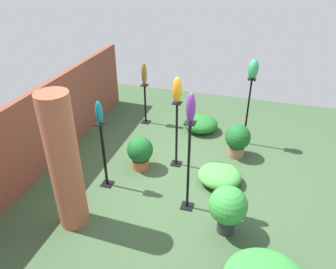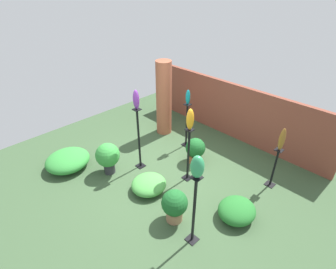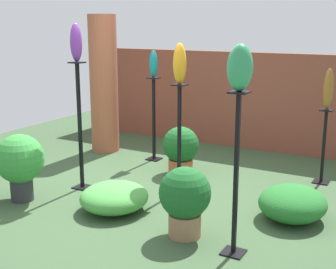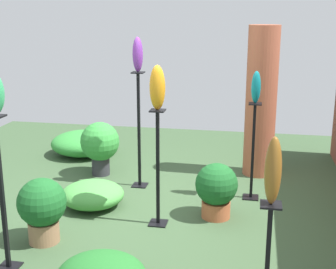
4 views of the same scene
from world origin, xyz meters
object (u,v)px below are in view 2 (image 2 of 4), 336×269
(pedestal_violet, at_px, (139,141))
(potted_plant_mid_left, at_px, (108,156))
(art_vase_amber, at_px, (190,119))
(potted_plant_walkway_edge, at_px, (195,149))
(brick_pillar, at_px, (164,99))
(art_vase_violet, at_px, (136,100))
(art_vase_teal, at_px, (188,97))
(pedestal_jade, at_px, (194,213))
(pedestal_bronze, at_px, (274,170))
(pedestal_teal, at_px, (187,127))
(potted_plant_back_center, at_px, (175,205))
(pedestal_amber, at_px, (188,157))
(art_vase_bronze, at_px, (282,139))
(art_vase_jade, at_px, (197,167))

(pedestal_violet, bearing_deg, potted_plant_mid_left, -116.86)
(art_vase_amber, height_order, potted_plant_walkway_edge, art_vase_amber)
(brick_pillar, distance_m, art_vase_violet, 1.94)
(art_vase_teal, height_order, potted_plant_mid_left, art_vase_teal)
(pedestal_jade, distance_m, pedestal_violet, 2.41)
(pedestal_bronze, relative_size, art_vase_amber, 2.02)
(pedestal_teal, xyz_separation_m, art_vase_teal, (0.00, -0.00, 0.87))
(brick_pillar, relative_size, pedestal_jade, 1.47)
(art_vase_violet, height_order, potted_plant_walkway_edge, art_vase_violet)
(potted_plant_back_center, bearing_deg, art_vase_amber, 120.24)
(pedestal_teal, bearing_deg, potted_plant_back_center, -52.81)
(potted_plant_mid_left, bearing_deg, pedestal_bronze, 38.58)
(brick_pillar, relative_size, art_vase_amber, 4.51)
(pedestal_bronze, bearing_deg, brick_pillar, -178.83)
(pedestal_amber, distance_m, pedestal_violet, 1.23)
(pedestal_jade, xyz_separation_m, pedestal_amber, (-1.18, 1.19, -0.07))
(pedestal_bronze, xyz_separation_m, art_vase_teal, (-2.45, -0.15, 1.01))
(art_vase_bronze, xyz_separation_m, potted_plant_back_center, (-0.84, -2.26, -0.83))
(art_vase_amber, distance_m, art_vase_bronze, 1.92)
(pedestal_jade, distance_m, potted_plant_back_center, 0.63)
(pedestal_bronze, distance_m, art_vase_violet, 3.38)
(brick_pillar, relative_size, pedestal_teal, 1.73)
(art_vase_jade, xyz_separation_m, art_vase_amber, (-1.18, 1.19, -0.10))
(potted_plant_mid_left, bearing_deg, art_vase_amber, 38.74)
(art_vase_violet, bearing_deg, potted_plant_walkway_edge, 54.12)
(pedestal_amber, height_order, art_vase_bronze, art_vase_bronze)
(art_vase_violet, xyz_separation_m, potted_plant_walkway_edge, (0.81, 1.12, -1.44))
(art_vase_violet, relative_size, potted_plant_walkway_edge, 0.69)
(brick_pillar, relative_size, art_vase_jade, 5.51)
(pedestal_bronze, bearing_deg, pedestal_amber, -141.57)
(pedestal_teal, bearing_deg, art_vase_teal, -63.43)
(art_vase_amber, bearing_deg, pedestal_jade, -45.22)
(pedestal_jade, distance_m, art_vase_teal, 3.18)
(art_vase_bronze, height_order, potted_plant_mid_left, art_vase_bronze)
(potted_plant_mid_left, height_order, potted_plant_walkway_edge, potted_plant_mid_left)
(pedestal_bronze, height_order, potted_plant_walkway_edge, pedestal_bronze)
(pedestal_amber, relative_size, potted_plant_back_center, 1.90)
(pedestal_jade, xyz_separation_m, pedestal_teal, (-2.15, 2.22, -0.11))
(pedestal_jade, distance_m, pedestal_teal, 3.09)
(art_vase_amber, bearing_deg, art_vase_teal, 133.41)
(brick_pillar, height_order, art_vase_bronze, brick_pillar)
(pedestal_jade, bearing_deg, art_vase_jade, 180.00)
(pedestal_amber, bearing_deg, art_vase_jade, -45.22)
(brick_pillar, distance_m, pedestal_teal, 1.10)
(art_vase_jade, xyz_separation_m, potted_plant_mid_left, (-2.65, 0.02, -1.20))
(pedestal_amber, distance_m, art_vase_amber, 0.96)
(potted_plant_mid_left, bearing_deg, brick_pillar, 101.73)
(pedestal_bronze, bearing_deg, potted_plant_mid_left, -141.42)
(pedestal_teal, height_order, art_vase_teal, art_vase_teal)
(art_vase_amber, bearing_deg, potted_plant_mid_left, -141.26)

